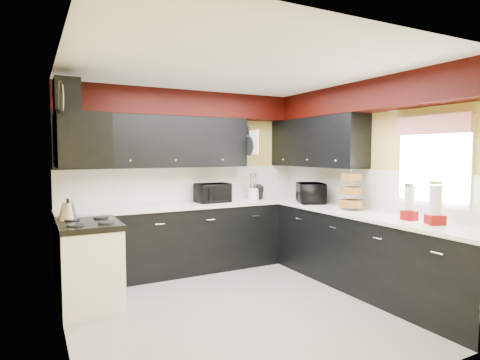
{
  "coord_description": "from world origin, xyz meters",
  "views": [
    {
      "loc": [
        -2.04,
        -3.72,
        1.66
      ],
      "look_at": [
        0.36,
        0.84,
        1.3
      ],
      "focal_mm": 30.0,
      "sensor_mm": 36.0,
      "label": 1
    }
  ],
  "objects_px": {
    "kettle": "(68,211)",
    "knife_block": "(258,192)",
    "toaster_oven": "(213,193)",
    "microwave": "(311,193)",
    "utensil_crock": "(253,194)"
  },
  "relations": [
    {
      "from": "utensil_crock",
      "to": "knife_block",
      "type": "height_order",
      "value": "knife_block"
    },
    {
      "from": "microwave",
      "to": "kettle",
      "type": "distance_m",
      "value": 3.18
    },
    {
      "from": "utensil_crock",
      "to": "knife_block",
      "type": "distance_m",
      "value": 0.1
    },
    {
      "from": "knife_block",
      "to": "kettle",
      "type": "bearing_deg",
      "value": -164.9
    },
    {
      "from": "toaster_oven",
      "to": "knife_block",
      "type": "height_order",
      "value": "toaster_oven"
    },
    {
      "from": "microwave",
      "to": "knife_block",
      "type": "distance_m",
      "value": 0.84
    },
    {
      "from": "toaster_oven",
      "to": "utensil_crock",
      "type": "bearing_deg",
      "value": -4.61
    },
    {
      "from": "toaster_oven",
      "to": "kettle",
      "type": "distance_m",
      "value": 2.04
    },
    {
      "from": "utensil_crock",
      "to": "kettle",
      "type": "height_order",
      "value": "utensil_crock"
    },
    {
      "from": "kettle",
      "to": "toaster_oven",
      "type": "bearing_deg",
      "value": 15.03
    },
    {
      "from": "toaster_oven",
      "to": "knife_block",
      "type": "xyz_separation_m",
      "value": [
        0.75,
        -0.02,
        -0.03
      ]
    },
    {
      "from": "kettle",
      "to": "knife_block",
      "type": "bearing_deg",
      "value": 10.66
    },
    {
      "from": "toaster_oven",
      "to": "utensil_crock",
      "type": "relative_size",
      "value": 2.66
    },
    {
      "from": "toaster_oven",
      "to": "knife_block",
      "type": "distance_m",
      "value": 0.75
    },
    {
      "from": "knife_block",
      "to": "microwave",
      "type": "bearing_deg",
      "value": -52.06
    }
  ]
}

